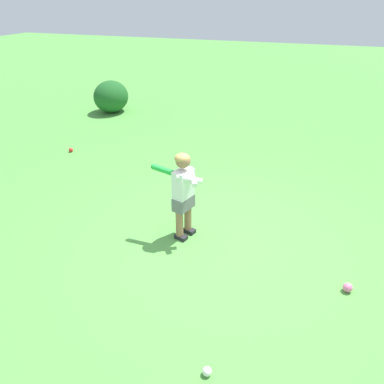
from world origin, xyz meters
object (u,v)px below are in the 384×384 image
(play_ball_near_batter, at_px, (348,288))
(play_ball_midfield, at_px, (207,371))
(child_batter, at_px, (183,188))
(play_ball_behind_batter, at_px, (71,150))

(play_ball_near_batter, relative_size, play_ball_midfield, 1.26)
(child_batter, distance_m, play_ball_midfield, 2.03)
(child_batter, xyz_separation_m, play_ball_behind_batter, (-2.94, 1.84, -0.61))
(play_ball_near_batter, bearing_deg, play_ball_midfield, -127.51)
(child_batter, xyz_separation_m, play_ball_midfield, (0.85, -1.74, -0.61))
(play_ball_near_batter, bearing_deg, play_ball_behind_batter, 155.37)
(play_ball_near_batter, height_order, play_ball_midfield, play_ball_near_batter)
(play_ball_behind_batter, height_order, play_ball_midfield, play_ball_behind_batter)
(play_ball_near_batter, distance_m, play_ball_midfield, 1.72)
(play_ball_behind_batter, distance_m, play_ball_midfield, 5.22)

